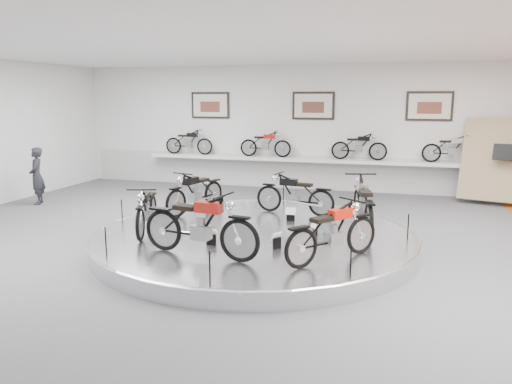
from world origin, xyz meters
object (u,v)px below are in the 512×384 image
(bike_c, at_px, (195,192))
(bike_b, at_px, (295,194))
(display_platform, at_px, (255,239))
(bike_a, at_px, (363,204))
(shelf, at_px, (311,160))
(visitor, at_px, (37,176))
(bike_e, at_px, (200,224))
(bike_d, at_px, (147,209))
(bike_f, at_px, (333,232))

(bike_c, bearing_deg, bike_b, 118.85)
(display_platform, height_order, bike_a, bike_a)
(shelf, bearing_deg, visitor, -149.21)
(bike_e, height_order, visitor, visitor)
(bike_c, height_order, bike_d, bike_c)
(visitor, bearing_deg, display_platform, 41.70)
(display_platform, distance_m, visitor, 7.37)
(shelf, distance_m, bike_f, 7.98)
(display_platform, distance_m, bike_f, 2.31)
(bike_c, xyz_separation_m, bike_f, (3.55, -2.68, 0.00))
(display_platform, bearing_deg, bike_f, -38.63)
(bike_a, distance_m, bike_e, 3.50)
(bike_c, relative_size, visitor, 1.05)
(shelf, distance_m, bike_c, 5.42)
(bike_b, relative_size, bike_c, 0.96)
(display_platform, xyz_separation_m, shelf, (0.00, 6.40, 0.85))
(bike_e, xyz_separation_m, bike_f, (2.17, 0.37, -0.06))
(bike_c, bearing_deg, bike_f, 70.49)
(shelf, height_order, bike_d, bike_d)
(display_platform, height_order, visitor, visitor)
(display_platform, relative_size, bike_e, 3.40)
(shelf, height_order, bike_b, bike_b)
(bike_a, relative_size, bike_e, 1.00)
(bike_a, relative_size, bike_d, 1.16)
(bike_d, bearing_deg, bike_c, 155.62)
(bike_d, xyz_separation_m, visitor, (-4.94, 2.85, 0.02))
(visitor, bearing_deg, shelf, 90.21)
(bike_a, xyz_separation_m, bike_b, (-1.61, 1.06, -0.08))
(bike_c, bearing_deg, shelf, 177.94)
(shelf, height_order, bike_c, bike_c)
(display_platform, height_order, shelf, shelf)
(bike_a, bearing_deg, shelf, 7.14)
(bike_a, relative_size, visitor, 1.18)
(bike_c, relative_size, bike_e, 0.89)
(bike_b, distance_m, bike_c, 2.31)
(display_platform, relative_size, bike_c, 3.82)
(bike_a, xyz_separation_m, bike_d, (-4.11, -1.31, -0.08))
(display_platform, relative_size, shelf, 0.58)
(shelf, height_order, bike_f, bike_f)
(bike_c, height_order, visitor, visitor)
(display_platform, height_order, bike_b, bike_b)
(bike_e, bearing_deg, bike_a, 53.86)
(bike_b, xyz_separation_m, visitor, (-7.44, 0.48, 0.02))
(bike_d, height_order, visitor, visitor)
(bike_c, distance_m, bike_d, 1.93)
(shelf, xyz_separation_m, bike_e, (-0.44, -8.16, -0.15))
(bike_d, relative_size, visitor, 1.01)
(bike_d, distance_m, bike_f, 3.86)
(visitor, bearing_deg, bike_c, 49.15)
(bike_b, height_order, visitor, visitor)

